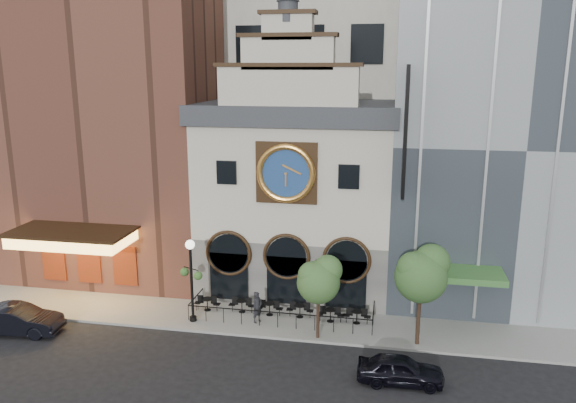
% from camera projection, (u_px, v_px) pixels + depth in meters
% --- Properties ---
extents(ground, '(120.00, 120.00, 0.00)m').
position_uv_depth(ground, '(273.00, 340.00, 30.66)').
color(ground, black).
rests_on(ground, ground).
extents(sidewalk, '(44.00, 5.00, 0.15)m').
position_uv_depth(sidewalk, '(282.00, 319.00, 33.03)').
color(sidewalk, gray).
rests_on(sidewalk, ground).
extents(clock_building, '(12.60, 8.78, 18.65)m').
position_uv_depth(clock_building, '(298.00, 190.00, 36.57)').
color(clock_building, '#605E5B').
rests_on(clock_building, ground).
extents(theater_building, '(14.00, 15.60, 25.00)m').
position_uv_depth(theater_building, '(121.00, 95.00, 39.54)').
color(theater_building, brown).
rests_on(theater_building, ground).
extents(retail_building, '(14.00, 14.40, 20.00)m').
position_uv_depth(retail_building, '(506.00, 138.00, 35.52)').
color(retail_building, gray).
rests_on(retail_building, ground).
extents(cafe_railing, '(10.60, 2.60, 0.90)m').
position_uv_depth(cafe_railing, '(282.00, 310.00, 32.91)').
color(cafe_railing, black).
rests_on(cafe_railing, sidewalk).
extents(bistro_0, '(1.58, 0.68, 0.90)m').
position_uv_depth(bistro_0, '(207.00, 303.00, 33.89)').
color(bistro_0, black).
rests_on(bistro_0, sidewalk).
extents(bistro_1, '(1.58, 0.68, 0.90)m').
position_uv_depth(bistro_1, '(242.00, 305.00, 33.63)').
color(bistro_1, black).
rests_on(bistro_1, sidewalk).
extents(bistro_2, '(1.58, 0.68, 0.90)m').
position_uv_depth(bistro_2, '(270.00, 308.00, 33.24)').
color(bistro_2, black).
rests_on(bistro_2, sidewalk).
extents(bistro_3, '(1.58, 0.68, 0.90)m').
position_uv_depth(bistro_3, '(300.00, 310.00, 32.96)').
color(bistro_3, black).
rests_on(bistro_3, sidewalk).
extents(bistro_4, '(1.58, 0.68, 0.90)m').
position_uv_depth(bistro_4, '(330.00, 314.00, 32.38)').
color(bistro_4, black).
rests_on(bistro_4, sidewalk).
extents(bistro_5, '(1.58, 0.68, 0.90)m').
position_uv_depth(bistro_5, '(357.00, 316.00, 32.16)').
color(bistro_5, black).
rests_on(bistro_5, sidewalk).
extents(car_right, '(4.09, 1.74, 1.38)m').
position_uv_depth(car_right, '(400.00, 370.00, 26.32)').
color(car_right, black).
rests_on(car_right, ground).
extents(car_left, '(5.02, 2.18, 1.61)m').
position_uv_depth(car_left, '(17.00, 320.00, 31.23)').
color(car_left, black).
rests_on(car_left, ground).
extents(pedestrian, '(0.74, 0.80, 1.85)m').
position_uv_depth(pedestrian, '(257.00, 307.00, 32.23)').
color(pedestrian, black).
rests_on(pedestrian, sidewalk).
extents(lamppost, '(1.48, 0.94, 4.91)m').
position_uv_depth(lamppost, '(191.00, 271.00, 31.88)').
color(lamppost, black).
rests_on(lamppost, sidewalk).
extents(tree_left, '(2.41, 2.32, 4.65)m').
position_uv_depth(tree_left, '(319.00, 279.00, 29.81)').
color(tree_left, '#382619').
rests_on(tree_left, sidewalk).
extents(tree_right, '(2.84, 2.74, 5.47)m').
position_uv_depth(tree_right, '(422.00, 273.00, 29.00)').
color(tree_right, '#382619').
rests_on(tree_right, sidewalk).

